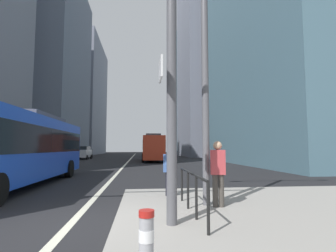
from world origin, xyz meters
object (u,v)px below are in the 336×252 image
traffic_signal_gantry (66,32)px  car_receding_far (154,151)px  city_bus_blue_oncoming (18,145)px  street_lamp_post (204,26)px  car_oncoming_far (84,152)px  city_bus_red_receding (152,147)px  bollard_left (146,240)px  pedestrian_walking (218,170)px  car_oncoming_mid (83,153)px  car_receding_near (150,151)px  pedestrian_waiting (170,169)px

traffic_signal_gantry → car_receding_far: bearing=85.2°
city_bus_blue_oncoming → street_lamp_post: 9.33m
city_bus_blue_oncoming → car_oncoming_far: size_ratio=2.65×
street_lamp_post → traffic_signal_gantry: bearing=-153.0°
car_receding_far → street_lamp_post: size_ratio=0.55×
city_bus_red_receding → car_oncoming_far: (-10.37, 7.89, -0.85)m
bollard_left → pedestrian_walking: (2.00, 3.60, 0.53)m
car_oncoming_mid → street_lamp_post: (10.54, -33.47, 4.29)m
car_receding_far → street_lamp_post: street_lamp_post is taller
car_oncoming_mid → car_oncoming_far: 1.41m
street_lamp_post → bollard_left: bearing=-114.3°
car_receding_near → traffic_signal_gantry: 48.78m
car_receding_far → car_oncoming_mid: bearing=-122.8°
city_bus_blue_oncoming → car_oncoming_far: (-3.51, 30.02, -0.85)m
city_bus_blue_oncoming → pedestrian_walking: city_bus_blue_oncoming is taller
car_oncoming_far → pedestrian_waiting: 34.85m
car_oncoming_mid → car_oncoming_far: bearing=96.5°
bollard_left → car_oncoming_mid: bearing=103.3°
pedestrian_walking → city_bus_blue_oncoming: bearing=145.5°
bollard_left → car_receding_near: bearing=88.0°
car_oncoming_far → city_bus_blue_oncoming: bearing=-83.3°
car_oncoming_mid → pedestrian_walking: 35.43m
city_bus_red_receding → car_receding_far: city_bus_red_receding is taller
city_bus_blue_oncoming → city_bus_red_receding: bearing=72.8°
pedestrian_walking → pedestrian_waiting: bearing=123.0°
car_receding_far → pedestrian_waiting: car_receding_far is taller
car_oncoming_mid → pedestrian_walking: car_oncoming_mid is taller
car_receding_near → car_oncoming_far: same height
city_bus_red_receding → pedestrian_waiting: size_ratio=7.38×
car_oncoming_mid → car_oncoming_far: (-0.16, 1.40, -0.00)m
city_bus_red_receding → car_oncoming_mid: (-10.21, 6.49, -0.85)m
car_oncoming_mid → pedestrian_waiting: 33.46m
car_receding_near → pedestrian_waiting: 45.39m
car_receding_near → car_oncoming_mid: bearing=-128.3°
car_receding_near → street_lamp_post: street_lamp_post is taller
car_oncoming_far → street_lamp_post: size_ratio=0.57×
car_receding_far → pedestrian_waiting: bearing=-92.2°
city_bus_blue_oncoming → car_receding_near: size_ratio=2.92×
car_oncoming_far → bollard_left: car_oncoming_far is taller
car_receding_far → car_oncoming_far: size_ratio=0.97×
car_oncoming_far → street_lamp_post: (10.70, -34.88, 4.29)m
city_bus_blue_oncoming → car_receding_far: size_ratio=2.73×
car_receding_far → bollard_left: bearing=-92.9°
car_oncoming_far → bollard_left: size_ratio=5.62×
bollard_left → street_lamp_post: bearing=65.7°
car_oncoming_mid → traffic_signal_gantry: size_ratio=0.68×
city_bus_blue_oncoming → car_oncoming_far: bearing=96.7°
city_bus_blue_oncoming → bollard_left: bearing=-58.0°
car_oncoming_mid → street_lamp_post: size_ratio=0.57×
car_receding_far → street_lamp_post: 51.64m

